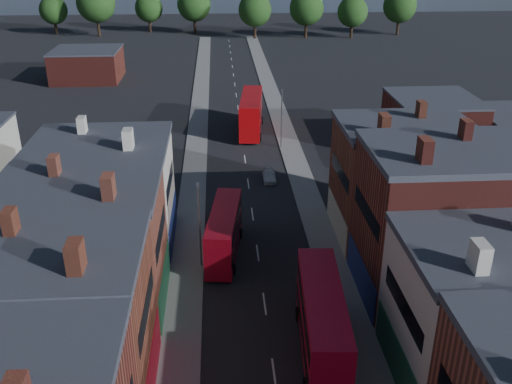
{
  "coord_description": "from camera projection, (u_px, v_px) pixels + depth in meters",
  "views": [
    {
      "loc": [
        -3.24,
        -13.85,
        27.46
      ],
      "look_at": [
        0.0,
        34.3,
        5.22
      ],
      "focal_mm": 40.0,
      "sensor_mm": 36.0,
      "label": 1
    }
  ],
  "objects": [
    {
      "name": "pavement_west",
      "position": [
        194.0,
        178.0,
        69.13
      ],
      "size": [
        3.0,
        200.0,
        0.12
      ],
      "primitive_type": "cube",
      "color": "gray",
      "rests_on": "ground"
    },
    {
      "name": "pavement_east",
      "position": [
        300.0,
        175.0,
        69.92
      ],
      "size": [
        3.0,
        200.0,
        0.12
      ],
      "primitive_type": "cube",
      "color": "gray",
      "rests_on": "ground"
    },
    {
      "name": "lamp_post_2",
      "position": [
        199.0,
        220.0,
        49.14
      ],
      "size": [
        0.25,
        0.7,
        8.12
      ],
      "color": "slate",
      "rests_on": "ground"
    },
    {
      "name": "lamp_post_3",
      "position": [
        282.0,
        115.0,
        76.96
      ],
      "size": [
        0.25,
        0.7,
        8.12
      ],
      "color": "slate",
      "rests_on": "ground"
    },
    {
      "name": "bus_0",
      "position": [
        224.0,
        231.0,
        52.04
      ],
      "size": [
        3.64,
        10.49,
        4.44
      ],
      "rotation": [
        0.0,
        0.0,
        -0.13
      ],
      "color": "#9E0919",
      "rests_on": "ground"
    },
    {
      "name": "bus_1",
      "position": [
        322.0,
        321.0,
        39.5
      ],
      "size": [
        3.62,
        12.05,
        5.13
      ],
      "rotation": [
        0.0,
        0.0,
        -0.07
      ],
      "color": "#B90A26",
      "rests_on": "ground"
    },
    {
      "name": "bus_2",
      "position": [
        251.0,
        113.0,
        83.88
      ],
      "size": [
        4.17,
        12.87,
        5.46
      ],
      "rotation": [
        0.0,
        0.0,
        -0.1
      ],
      "color": "#B0070A",
      "rests_on": "ground"
    },
    {
      "name": "car_2",
      "position": [
        218.0,
        216.0,
        58.8
      ],
      "size": [
        2.27,
        4.28,
        1.15
      ],
      "primitive_type": "imported",
      "rotation": [
        0.0,
        0.0,
        -0.09
      ],
      "color": "black",
      "rests_on": "ground"
    },
    {
      "name": "car_3",
      "position": [
        269.0,
        176.0,
        68.48
      ],
      "size": [
        1.57,
        3.77,
        1.09
      ],
      "primitive_type": "imported",
      "rotation": [
        0.0,
        0.0,
        -0.01
      ],
      "color": "silver",
      "rests_on": "ground"
    }
  ]
}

